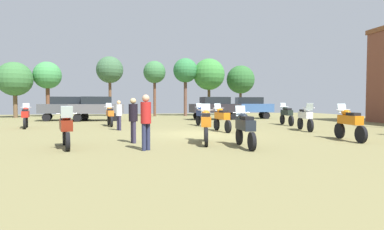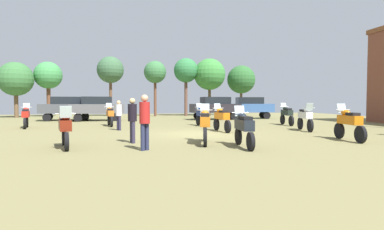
{
  "view_description": "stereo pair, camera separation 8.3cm",
  "coord_description": "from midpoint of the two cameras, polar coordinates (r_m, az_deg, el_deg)",
  "views": [
    {
      "loc": [
        -3.18,
        -14.67,
        1.61
      ],
      "look_at": [
        0.55,
        4.64,
        0.75
      ],
      "focal_mm": 28.69,
      "sensor_mm": 36.0,
      "label": 1
    },
    {
      "loc": [
        -3.1,
        -14.68,
        1.61
      ],
      "look_at": [
        0.55,
        4.64,
        0.75
      ],
      "focal_mm": 28.69,
      "sensor_mm": 36.0,
      "label": 2
    }
  ],
  "objects": [
    {
      "name": "person_1",
      "position": [
        17.4,
        -13.33,
        0.37
      ],
      "size": [
        0.47,
        0.47,
        1.65
      ],
      "rotation": [
        0.0,
        0.0,
        2.2
      ],
      "color": "#2A2540",
      "rests_on": "ground"
    },
    {
      "name": "car_1",
      "position": [
        26.53,
        -17.22,
        1.48
      ],
      "size": [
        4.51,
        2.37,
        2.0
      ],
      "rotation": [
        0.0,
        0.0,
        1.71
      ],
      "color": "black",
      "rests_on": "ground"
    },
    {
      "name": "motorcycle_1",
      "position": [
        20.9,
        -28.4,
        -0.15
      ],
      "size": [
        0.75,
        2.14,
        1.5
      ],
      "rotation": [
        0.0,
        0.0,
        0.24
      ],
      "color": "black",
      "rests_on": "ground"
    },
    {
      "name": "motorcycle_9",
      "position": [
        19.96,
        2.02,
        0.02
      ],
      "size": [
        0.66,
        2.13,
        1.48
      ],
      "rotation": [
        0.0,
        0.0,
        0.15
      ],
      "color": "black",
      "rests_on": "ground"
    },
    {
      "name": "tree_4",
      "position": [
        35.61,
        -25.11,
        6.61
      ],
      "size": [
        2.81,
        2.81,
        5.76
      ],
      "color": "brown",
      "rests_on": "ground"
    },
    {
      "name": "car_4",
      "position": [
        29.31,
        10.7,
        1.63
      ],
      "size": [
        4.51,
        2.4,
        2.0
      ],
      "rotation": [
        0.0,
        0.0,
        1.43
      ],
      "color": "black",
      "rests_on": "ground"
    },
    {
      "name": "motorcycle_11",
      "position": [
        11.61,
        2.63,
        -1.68
      ],
      "size": [
        0.74,
        2.23,
        1.51
      ],
      "rotation": [
        0.0,
        0.0,
        -0.22
      ],
      "color": "black",
      "rests_on": "ground"
    },
    {
      "name": "tree_5",
      "position": [
        34.62,
        3.35,
        7.52
      ],
      "size": [
        3.51,
        3.51,
        6.4
      ],
      "color": "#4C3A25",
      "rests_on": "ground"
    },
    {
      "name": "motorcycle_5",
      "position": [
        20.59,
        -14.89,
        0.04
      ],
      "size": [
        0.7,
        2.23,
        1.5
      ],
      "rotation": [
        0.0,
        0.0,
        0.18
      ],
      "color": "black",
      "rests_on": "ground"
    },
    {
      "name": "tree_6",
      "position": [
        34.14,
        -1.07,
        8.17
      ],
      "size": [
        2.68,
        2.68,
        6.38
      ],
      "color": "brown",
      "rests_on": "ground"
    },
    {
      "name": "person_2",
      "position": [
        11.92,
        -10.83,
        -0.34
      ],
      "size": [
        0.44,
        0.44,
        1.73
      ],
      "rotation": [
        0.0,
        0.0,
        1.94
      ],
      "color": "#2D2940",
      "rests_on": "ground"
    },
    {
      "name": "motorcycle_3",
      "position": [
        16.39,
        5.66,
        -0.51
      ],
      "size": [
        0.62,
        2.24,
        1.49
      ],
      "rotation": [
        0.0,
        0.0,
        0.1
      ],
      "color": "black",
      "rests_on": "ground"
    },
    {
      "name": "tree_8",
      "position": [
        36.41,
        9.2,
        6.49
      ],
      "size": [
        3.26,
        3.26,
        5.8
      ],
      "color": "brown",
      "rests_on": "ground"
    },
    {
      "name": "person_3",
      "position": [
        10.04,
        -8.56,
        -0.5
      ],
      "size": [
        0.47,
        0.47,
        1.82
      ],
      "rotation": [
        0.0,
        0.0,
        3.77
      ],
      "color": "#242845",
      "rests_on": "ground"
    },
    {
      "name": "motorcycle_7",
      "position": [
        10.78,
        9.84,
        -2.22
      ],
      "size": [
        0.62,
        2.11,
        1.44
      ],
      "rotation": [
        0.0,
        0.0,
        -0.07
      ],
      "color": "black",
      "rests_on": "ground"
    },
    {
      "name": "motorcycle_10",
      "position": [
        17.82,
        20.43,
        -0.38
      ],
      "size": [
        0.73,
        2.23,
        1.51
      ],
      "rotation": [
        0.0,
        0.0,
        2.93
      ],
      "color": "black",
      "rests_on": "ground"
    },
    {
      "name": "car_2",
      "position": [
        27.19,
        4.44,
        1.61
      ],
      "size": [
        4.45,
        2.2,
        2.0
      ],
      "rotation": [
        0.0,
        0.0,
        1.67
      ],
      "color": "black",
      "rests_on": "ground"
    },
    {
      "name": "ground_plane",
      "position": [
        15.09,
        1.38,
        -3.58
      ],
      "size": [
        44.0,
        52.0,
        0.02
      ],
      "color": "olive"
    },
    {
      "name": "motorcycle_8",
      "position": [
        21.69,
        17.29,
        0.14
      ],
      "size": [
        0.62,
        2.21,
        1.51
      ],
      "rotation": [
        0.0,
        0.0,
        -0.11
      ],
      "color": "black",
      "rests_on": "ground"
    },
    {
      "name": "car_3",
      "position": [
        27.9,
        -22.18,
        1.45
      ],
      "size": [
        4.51,
        2.38,
        2.0
      ],
      "rotation": [
        0.0,
        0.0,
        1.71
      ],
      "color": "black",
      "rests_on": "ground"
    },
    {
      "name": "tree_7",
      "position": [
        35.05,
        -29.9,
        5.78
      ],
      "size": [
        3.34,
        3.34,
        5.5
      ],
      "color": "brown",
      "rests_on": "ground"
    },
    {
      "name": "motorcycle_4",
      "position": [
        11.32,
        -22.34,
        -2.13
      ],
      "size": [
        0.78,
        2.09,
        1.45
      ],
      "rotation": [
        0.0,
        0.0,
        3.4
      ],
      "color": "black",
      "rests_on": "ground"
    },
    {
      "name": "tree_1",
      "position": [
        34.42,
        -14.87,
        8.05
      ],
      "size": [
        2.85,
        2.85,
        6.44
      ],
      "color": "brown",
      "rests_on": "ground"
    },
    {
      "name": "tree_3",
      "position": [
        33.98,
        -6.81,
        7.82
      ],
      "size": [
        2.42,
        2.42,
        6.03
      ],
      "color": "brown",
      "rests_on": "ground"
    },
    {
      "name": "motorcycle_6",
      "position": [
        14.04,
        27.31,
        -1.25
      ],
      "size": [
        0.64,
        2.19,
        1.51
      ],
      "rotation": [
        0.0,
        0.0,
        -0.13
      ],
      "color": "black",
      "rests_on": "ground"
    }
  ]
}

